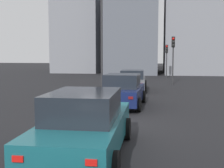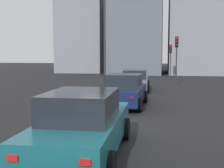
{
  "view_description": "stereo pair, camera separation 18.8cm",
  "coord_description": "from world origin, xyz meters",
  "px_view_note": "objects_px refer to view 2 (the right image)",
  "views": [
    {
      "loc": [
        -9.84,
        -1.5,
        2.48
      ],
      "look_at": [
        0.15,
        0.07,
        1.48
      ],
      "focal_mm": 46.5,
      "sensor_mm": 36.0,
      "label": 1
    },
    {
      "loc": [
        -9.81,
        -1.69,
        2.48
      ],
      "look_at": [
        0.15,
        0.07,
        1.48
      ],
      "focal_mm": 46.5,
      "sensor_mm": 36.0,
      "label": 2
    }
  ],
  "objects_px": {
    "car_grey_lead": "(135,81)",
    "car_teal_third": "(83,125)",
    "traffic_light_near_right": "(171,54)",
    "street_lamp_kerbside": "(105,22)",
    "car_navy_second": "(124,91)",
    "traffic_light_near_left": "(177,50)"
  },
  "relations": [
    {
      "from": "car_grey_lead",
      "to": "traffic_light_near_left",
      "type": "bearing_deg",
      "value": -34.95
    },
    {
      "from": "car_teal_third",
      "to": "traffic_light_near_left",
      "type": "bearing_deg",
      "value": -10.56
    },
    {
      "from": "car_grey_lead",
      "to": "street_lamp_kerbside",
      "type": "distance_m",
      "value": 5.55
    },
    {
      "from": "traffic_light_near_left",
      "to": "street_lamp_kerbside",
      "type": "distance_m",
      "value": 6.53
    },
    {
      "from": "traffic_light_near_right",
      "to": "street_lamp_kerbside",
      "type": "relative_size",
      "value": 0.41
    },
    {
      "from": "car_teal_third",
      "to": "traffic_light_near_left",
      "type": "distance_m",
      "value": 18.53
    },
    {
      "from": "car_grey_lead",
      "to": "traffic_light_near_right",
      "type": "bearing_deg",
      "value": -14.62
    },
    {
      "from": "car_navy_second",
      "to": "car_grey_lead",
      "type": "bearing_deg",
      "value": 2.55
    },
    {
      "from": "car_grey_lead",
      "to": "car_teal_third",
      "type": "bearing_deg",
      "value": 177.75
    },
    {
      "from": "car_teal_third",
      "to": "car_grey_lead",
      "type": "bearing_deg",
      "value": -1.17
    },
    {
      "from": "car_grey_lead",
      "to": "traffic_light_near_left",
      "type": "xyz_separation_m",
      "value": [
        4.68,
        -3.0,
        2.2
      ]
    },
    {
      "from": "traffic_light_near_left",
      "to": "car_teal_third",
      "type": "bearing_deg",
      "value": -4.3
    },
    {
      "from": "car_teal_third",
      "to": "traffic_light_near_right",
      "type": "distance_m",
      "value": 26.03
    },
    {
      "from": "street_lamp_kerbside",
      "to": "traffic_light_near_left",
      "type": "bearing_deg",
      "value": -65.94
    },
    {
      "from": "car_grey_lead",
      "to": "car_teal_third",
      "type": "xyz_separation_m",
      "value": [
        -13.49,
        -0.0,
        0.07
      ]
    },
    {
      "from": "traffic_light_near_right",
      "to": "car_grey_lead",
      "type": "bearing_deg",
      "value": -8.68
    },
    {
      "from": "car_teal_third",
      "to": "traffic_light_near_right",
      "type": "relative_size",
      "value": 1.33
    },
    {
      "from": "car_grey_lead",
      "to": "street_lamp_kerbside",
      "type": "relative_size",
      "value": 0.5
    },
    {
      "from": "car_teal_third",
      "to": "street_lamp_kerbside",
      "type": "bearing_deg",
      "value": 8.32
    },
    {
      "from": "car_navy_second",
      "to": "car_teal_third",
      "type": "relative_size",
      "value": 0.86
    },
    {
      "from": "car_grey_lead",
      "to": "traffic_light_near_right",
      "type": "xyz_separation_m",
      "value": [
        12.33,
        -2.7,
        1.92
      ]
    },
    {
      "from": "car_teal_third",
      "to": "street_lamp_kerbside",
      "type": "relative_size",
      "value": 0.55
    }
  ]
}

